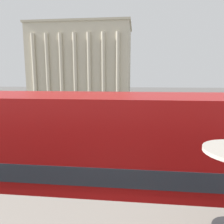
% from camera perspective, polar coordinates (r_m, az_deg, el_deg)
% --- Properties ---
extents(double_decker_bus, '(11.38, 2.72, 4.37)m').
position_cam_1_polar(double_decker_bus, '(6.26, 1.36, -13.48)').
color(double_decker_bus, black).
rests_on(double_decker_bus, ground_plane).
extents(plaza_building_left, '(26.01, 15.01, 18.13)m').
position_cam_1_polar(plaza_building_left, '(60.63, -7.77, 13.10)').
color(plaza_building_left, beige).
rests_on(plaza_building_left, ground_plane).
extents(traffic_light_near, '(0.42, 0.24, 3.84)m').
position_cam_1_polar(traffic_light_near, '(12.37, 8.67, -1.80)').
color(traffic_light_near, black).
rests_on(traffic_light_near, ground_plane).
extents(traffic_light_mid, '(0.42, 0.24, 3.47)m').
position_cam_1_polar(traffic_light_mid, '(20.90, -10.73, 2.00)').
color(traffic_light_mid, black).
rests_on(traffic_light_mid, ground_plane).
extents(car_silver, '(4.20, 1.93, 1.35)m').
position_cam_1_polar(car_silver, '(28.92, 20.31, 0.39)').
color(car_silver, black).
rests_on(car_silver, ground_plane).
extents(car_maroon, '(4.20, 1.93, 1.35)m').
position_cam_1_polar(car_maroon, '(18.40, 18.88, -4.32)').
color(car_maroon, black).
rests_on(car_maroon, ground_plane).
extents(pedestrian_blue, '(0.32, 0.32, 1.79)m').
position_cam_1_polar(pedestrian_blue, '(16.40, 18.82, -4.72)').
color(pedestrian_blue, '#282B33').
rests_on(pedestrian_blue, ground_plane).
extents(pedestrian_red, '(0.32, 0.32, 1.59)m').
position_cam_1_polar(pedestrian_red, '(28.88, 2.91, 1.35)').
color(pedestrian_red, '#282B33').
rests_on(pedestrian_red, ground_plane).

